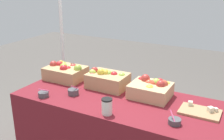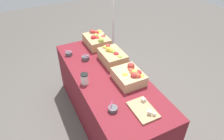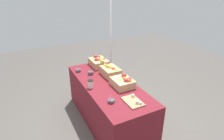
{
  "view_description": "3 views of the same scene",
  "coord_description": "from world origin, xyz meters",
  "px_view_note": "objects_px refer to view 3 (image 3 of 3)",
  "views": [
    {
      "loc": [
        0.95,
        -1.94,
        1.76
      ],
      "look_at": [
        -0.13,
        0.06,
        0.97
      ],
      "focal_mm": 43.76,
      "sensor_mm": 36.0,
      "label": 1
    },
    {
      "loc": [
        1.75,
        -0.81,
        2.24
      ],
      "look_at": [
        0.0,
        0.05,
        0.8
      ],
      "focal_mm": 33.29,
      "sensor_mm": 36.0,
      "label": 2
    },
    {
      "loc": [
        2.44,
        -1.16,
        2.17
      ],
      "look_at": [
        0.14,
        0.01,
        1.02
      ],
      "focal_mm": 30.3,
      "sensor_mm": 36.0,
      "label": 3
    }
  ],
  "objects_px": {
    "tent_pole": "(111,44)",
    "cutting_board_front": "(133,101)",
    "apple_crate_right": "(124,82)",
    "sample_bowl_near": "(78,71)",
    "sample_bowl_far": "(111,101)",
    "apple_crate_left": "(99,62)",
    "apple_crate_middle": "(110,71)",
    "sample_bowl_mid": "(91,73)",
    "coffee_cup": "(91,84)"
  },
  "relations": [
    {
      "from": "tent_pole",
      "to": "cutting_board_front",
      "type": "bearing_deg",
      "value": -17.63
    },
    {
      "from": "sample_bowl_mid",
      "to": "tent_pole",
      "type": "distance_m",
      "value": 1.06
    },
    {
      "from": "sample_bowl_near",
      "to": "sample_bowl_mid",
      "type": "relative_size",
      "value": 0.95
    },
    {
      "from": "apple_crate_right",
      "to": "sample_bowl_mid",
      "type": "distance_m",
      "value": 0.71
    },
    {
      "from": "cutting_board_front",
      "to": "coffee_cup",
      "type": "bearing_deg",
      "value": -150.27
    },
    {
      "from": "apple_crate_middle",
      "to": "tent_pole",
      "type": "xyz_separation_m",
      "value": [
        -0.88,
        0.46,
        0.18
      ]
    },
    {
      "from": "sample_bowl_mid",
      "to": "sample_bowl_far",
      "type": "bearing_deg",
      "value": -4.61
    },
    {
      "from": "sample_bowl_near",
      "to": "tent_pole",
      "type": "bearing_deg",
      "value": 118.31
    },
    {
      "from": "sample_bowl_far",
      "to": "tent_pole",
      "type": "relative_size",
      "value": 0.05
    },
    {
      "from": "sample_bowl_mid",
      "to": "coffee_cup",
      "type": "height_order",
      "value": "coffee_cup"
    },
    {
      "from": "apple_crate_right",
      "to": "sample_bowl_mid",
      "type": "bearing_deg",
      "value": -154.93
    },
    {
      "from": "apple_crate_middle",
      "to": "sample_bowl_mid",
      "type": "bearing_deg",
      "value": -122.04
    },
    {
      "from": "cutting_board_front",
      "to": "sample_bowl_far",
      "type": "xyz_separation_m",
      "value": [
        -0.13,
        -0.26,
        0.01
      ]
    },
    {
      "from": "apple_crate_left",
      "to": "cutting_board_front",
      "type": "xyz_separation_m",
      "value": [
        1.39,
        -0.1,
        -0.07
      ]
    },
    {
      "from": "apple_crate_right",
      "to": "sample_bowl_near",
      "type": "bearing_deg",
      "value": -151.29
    },
    {
      "from": "apple_crate_right",
      "to": "sample_bowl_near",
      "type": "distance_m",
      "value": 0.96
    },
    {
      "from": "cutting_board_front",
      "to": "sample_bowl_far",
      "type": "height_order",
      "value": "sample_bowl_far"
    },
    {
      "from": "apple_crate_middle",
      "to": "tent_pole",
      "type": "bearing_deg",
      "value": 152.47
    },
    {
      "from": "apple_crate_left",
      "to": "sample_bowl_mid",
      "type": "relative_size",
      "value": 3.71
    },
    {
      "from": "apple_crate_left",
      "to": "sample_bowl_far",
      "type": "bearing_deg",
      "value": -16.33
    },
    {
      "from": "sample_bowl_far",
      "to": "tent_pole",
      "type": "bearing_deg",
      "value": 153.29
    },
    {
      "from": "sample_bowl_mid",
      "to": "tent_pole",
      "type": "xyz_separation_m",
      "value": [
        -0.7,
        0.75,
        0.24
      ]
    },
    {
      "from": "coffee_cup",
      "to": "tent_pole",
      "type": "height_order",
      "value": "tent_pole"
    },
    {
      "from": "sample_bowl_far",
      "to": "sample_bowl_mid",
      "type": "bearing_deg",
      "value": 175.39
    },
    {
      "from": "apple_crate_middle",
      "to": "sample_bowl_mid",
      "type": "relative_size",
      "value": 3.53
    },
    {
      "from": "apple_crate_right",
      "to": "cutting_board_front",
      "type": "distance_m",
      "value": 0.46
    },
    {
      "from": "sample_bowl_far",
      "to": "tent_pole",
      "type": "distance_m",
      "value": 1.86
    },
    {
      "from": "apple_crate_left",
      "to": "coffee_cup",
      "type": "xyz_separation_m",
      "value": [
        0.75,
        -0.47,
        -0.01
      ]
    },
    {
      "from": "sample_bowl_far",
      "to": "apple_crate_middle",
      "type": "bearing_deg",
      "value": 154.24
    },
    {
      "from": "cutting_board_front",
      "to": "tent_pole",
      "type": "bearing_deg",
      "value": 162.37
    },
    {
      "from": "apple_crate_left",
      "to": "sample_bowl_far",
      "type": "distance_m",
      "value": 1.31
    },
    {
      "from": "apple_crate_right",
      "to": "sample_bowl_far",
      "type": "distance_m",
      "value": 0.49
    },
    {
      "from": "apple_crate_right",
      "to": "apple_crate_left",
      "type": "bearing_deg",
      "value": -179.63
    },
    {
      "from": "cutting_board_front",
      "to": "coffee_cup",
      "type": "relative_size",
      "value": 2.39
    },
    {
      "from": "sample_bowl_mid",
      "to": "coffee_cup",
      "type": "distance_m",
      "value": 0.48
    },
    {
      "from": "sample_bowl_far",
      "to": "coffee_cup",
      "type": "bearing_deg",
      "value": -169.02
    },
    {
      "from": "coffee_cup",
      "to": "tent_pole",
      "type": "distance_m",
      "value": 1.49
    },
    {
      "from": "sample_bowl_near",
      "to": "apple_crate_left",
      "type": "bearing_deg",
      "value": 102.67
    },
    {
      "from": "apple_crate_right",
      "to": "cutting_board_front",
      "type": "bearing_deg",
      "value": -13.98
    },
    {
      "from": "tent_pole",
      "to": "apple_crate_right",
      "type": "bearing_deg",
      "value": -18.82
    },
    {
      "from": "apple_crate_left",
      "to": "tent_pole",
      "type": "relative_size",
      "value": 0.19
    },
    {
      "from": "apple_crate_right",
      "to": "cutting_board_front",
      "type": "relative_size",
      "value": 1.12
    },
    {
      "from": "apple_crate_left",
      "to": "sample_bowl_far",
      "type": "xyz_separation_m",
      "value": [
        1.26,
        -0.37,
        -0.06
      ]
    },
    {
      "from": "sample_bowl_far",
      "to": "coffee_cup",
      "type": "relative_size",
      "value": 0.78
    },
    {
      "from": "apple_crate_middle",
      "to": "coffee_cup",
      "type": "height_order",
      "value": "apple_crate_middle"
    },
    {
      "from": "cutting_board_front",
      "to": "apple_crate_right",
      "type": "bearing_deg",
      "value": 166.02
    },
    {
      "from": "apple_crate_middle",
      "to": "cutting_board_front",
      "type": "distance_m",
      "value": 0.91
    },
    {
      "from": "sample_bowl_near",
      "to": "sample_bowl_far",
      "type": "xyz_separation_m",
      "value": [
        1.16,
        0.09,
        -0.0
      ]
    },
    {
      "from": "sample_bowl_far",
      "to": "cutting_board_front",
      "type": "bearing_deg",
      "value": 63.82
    },
    {
      "from": "apple_crate_middle",
      "to": "apple_crate_right",
      "type": "relative_size",
      "value": 1.07
    }
  ]
}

